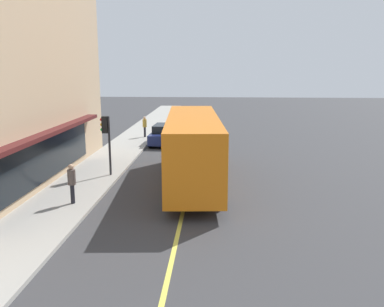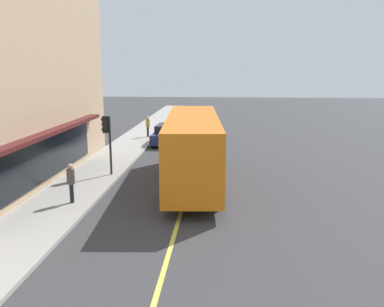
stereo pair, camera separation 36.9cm
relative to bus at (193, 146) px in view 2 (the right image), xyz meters
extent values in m
plane|color=#38383A|center=(1.35, 0.17, -1.99)|extent=(120.00, 120.00, 0.00)
cube|color=#9E9B93|center=(1.35, 5.57, -1.91)|extent=(80.00, 3.10, 0.15)
cube|color=#D8D14C|center=(1.35, 0.17, -1.98)|extent=(36.00, 0.16, 0.01)
cube|color=#4C1919|center=(-1.50, 6.87, 0.81)|extent=(14.37, 0.70, 0.20)
cube|color=black|center=(-1.50, 7.09, -0.49)|extent=(12.32, 0.08, 2.00)
cube|color=orange|center=(-0.04, 0.00, 0.01)|extent=(11.15, 3.27, 3.00)
cube|color=black|center=(5.40, 0.38, 0.37)|extent=(0.27, 2.10, 1.80)
cube|color=black|center=(-0.43, 1.24, 0.37)|extent=(8.78, 0.68, 1.32)
cube|color=black|center=(-0.25, -1.29, 0.37)|extent=(8.78, 0.68, 1.32)
cube|color=#0CF259|center=(5.47, 0.39, 1.26)|extent=(0.21, 1.90, 0.36)
cube|color=#2D2D33|center=(5.50, 0.39, -1.24)|extent=(0.33, 2.41, 0.40)
cylinder|color=black|center=(3.39, 1.37, -1.49)|extent=(1.02, 0.37, 1.00)
cylinder|color=black|center=(3.55, -0.88, -1.49)|extent=(1.02, 0.37, 1.00)
cylinder|color=black|center=(-3.63, 0.88, -1.49)|extent=(1.02, 0.37, 1.00)
cylinder|color=black|center=(-3.47, -1.38, -1.49)|extent=(1.02, 0.37, 1.00)
cylinder|color=#2D2D33|center=(0.97, 4.54, -0.24)|extent=(0.12, 0.12, 3.20)
cube|color=black|center=(0.97, 4.74, 0.91)|extent=(0.30, 0.30, 0.90)
sphere|color=red|center=(0.97, 4.91, 1.18)|extent=(0.18, 0.18, 0.18)
sphere|color=orange|center=(0.97, 4.91, 0.91)|extent=(0.18, 0.18, 0.18)
sphere|color=green|center=(0.97, 4.91, 0.64)|extent=(0.18, 0.18, 0.18)
cube|color=navy|center=(10.92, 2.85, -1.39)|extent=(4.36, 1.95, 0.75)
cube|color=black|center=(11.07, 2.85, -0.74)|extent=(2.46, 1.60, 0.55)
cylinder|color=black|center=(9.47, 2.08, -1.67)|extent=(0.65, 0.24, 0.64)
cylinder|color=black|center=(9.53, 3.72, -1.67)|extent=(0.65, 0.24, 0.64)
cylinder|color=black|center=(12.31, 1.98, -1.67)|extent=(0.65, 0.24, 0.64)
cylinder|color=black|center=(12.36, 3.62, -1.67)|extent=(0.65, 0.24, 0.64)
cylinder|color=black|center=(-3.84, 4.96, -1.42)|extent=(0.18, 0.18, 0.83)
cylinder|color=#594C47|center=(-3.84, 4.96, -0.67)|extent=(0.34, 0.34, 0.66)
sphere|color=tan|center=(-3.84, 4.96, -0.22)|extent=(0.23, 0.23, 0.23)
cylinder|color=black|center=(13.31, 4.76, -1.42)|extent=(0.18, 0.18, 0.83)
cylinder|color=#B28C33|center=(13.31, 4.76, -0.68)|extent=(0.34, 0.34, 0.66)
sphere|color=tan|center=(13.31, 4.76, -0.23)|extent=(0.23, 0.23, 0.23)
camera|label=1|loc=(-20.43, -1.14, 3.94)|focal=38.48mm
camera|label=2|loc=(-20.41, -1.51, 3.94)|focal=38.48mm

